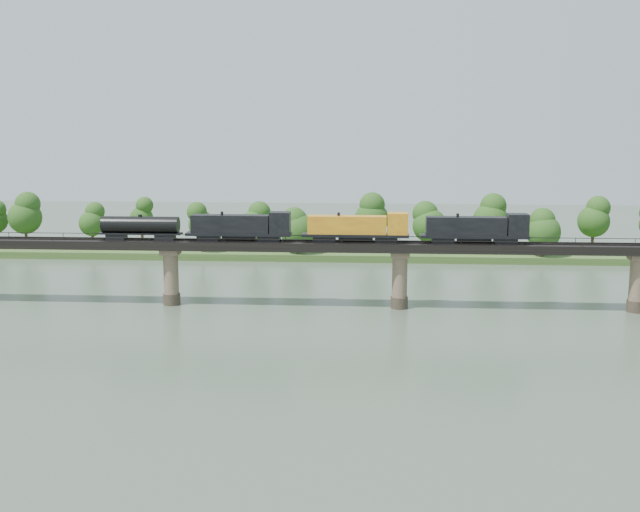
{
  "coord_description": "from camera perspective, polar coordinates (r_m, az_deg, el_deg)",
  "views": [
    {
      "loc": [
        -4.62,
        -105.86,
        32.73
      ],
      "look_at": [
        -13.77,
        30.0,
        9.0
      ],
      "focal_mm": 45.0,
      "sensor_mm": 36.0,
      "label": 1
    }
  ],
  "objects": [
    {
      "name": "bridge_superstructure",
      "position": [
        137.55,
        5.73,
        1.08
      ],
      "size": [
        220.0,
        4.9,
        0.75
      ],
      "color": "black",
      "rests_on": "bridge"
    },
    {
      "name": "freight_train",
      "position": [
        137.5,
        -0.2,
        2.03
      ],
      "size": [
        73.93,
        2.88,
        5.09
      ],
      "color": "black",
      "rests_on": "bridge"
    },
    {
      "name": "far_treeline",
      "position": [
        187.95,
        2.73,
        2.57
      ],
      "size": [
        289.06,
        17.54,
        13.6
      ],
      "color": "#382619",
      "rests_on": "far_bank"
    },
    {
      "name": "ground",
      "position": [
        110.9,
        6.12,
        -7.34
      ],
      "size": [
        400.0,
        400.0,
        0.0
      ],
      "primitive_type": "plane",
      "color": "#3C4C3C",
      "rests_on": "ground"
    },
    {
      "name": "far_bank",
      "position": [
        193.57,
        5.17,
        0.35
      ],
      "size": [
        300.0,
        24.0,
        1.6
      ],
      "primitive_type": "cube",
      "color": "#345221",
      "rests_on": "ground"
    },
    {
      "name": "bridge",
      "position": [
        138.65,
        5.69,
        -1.51
      ],
      "size": [
        236.0,
        30.0,
        11.5
      ],
      "color": "#473A2D",
      "rests_on": "ground"
    }
  ]
}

